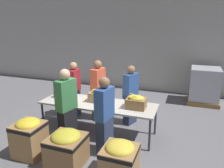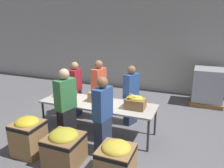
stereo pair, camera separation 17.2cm
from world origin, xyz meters
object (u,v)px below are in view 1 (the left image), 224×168
object	(u,v)px
volunteer_0	(75,90)
volunteer_2	(98,90)
donation_bin_2	(120,159)
banana_box_1	(98,95)
volunteer_1	(105,117)
donation_bin_0	(29,136)
pallet_stack_0	(204,86)
banana_box_2	(136,102)
volunteer_3	(67,108)
sorting_table	(98,105)
volunteer_4	(130,95)
banana_box_0	(65,93)
donation_bin_1	(67,147)

from	to	relation	value
volunteer_0	volunteer_2	size ratio (longest dim) A/B	0.95
donation_bin_2	banana_box_1	bearing A→B (deg)	125.07
volunteer_1	banana_box_1	bearing A→B (deg)	39.81
volunteer_0	volunteer_2	world-z (taller)	volunteer_2
donation_bin_0	pallet_stack_0	world-z (taller)	pallet_stack_0
banana_box_2	donation_bin_2	distance (m)	1.44
volunteer_2	volunteer_3	distance (m)	1.40
donation_bin_0	pallet_stack_0	xyz separation A→B (m)	(3.36, 4.36, 0.15)
banana_box_2	volunteer_2	xyz separation A→B (m)	(-1.22, 0.74, -0.10)
sorting_table	volunteer_1	size ratio (longest dim) A/B	1.70
pallet_stack_0	volunteer_3	bearing A→B (deg)	-128.19
volunteer_0	volunteer_4	xyz separation A→B (m)	(1.58, 0.08, -0.00)
sorting_table	donation_bin_2	world-z (taller)	sorting_table
sorting_table	volunteer_0	xyz separation A→B (m)	(-0.99, 0.67, 0.06)
volunteer_3	volunteer_4	world-z (taller)	volunteer_3
banana_box_0	sorting_table	bearing A→B (deg)	-6.04
banana_box_1	donation_bin_1	size ratio (longest dim) A/B	0.63
banana_box_1	volunteer_0	bearing A→B (deg)	149.26
donation_bin_1	pallet_stack_0	xyz separation A→B (m)	(2.52, 4.36, 0.21)
donation_bin_0	pallet_stack_0	distance (m)	5.51
donation_bin_0	pallet_stack_0	bearing A→B (deg)	52.38
donation_bin_0	sorting_table	bearing A→B (deg)	55.60
donation_bin_2	volunteer_0	bearing A→B (deg)	134.59
sorting_table	donation_bin_0	size ratio (longest dim) A/B	3.45
donation_bin_2	donation_bin_1	bearing A→B (deg)	-180.00
volunteer_2	donation_bin_1	world-z (taller)	volunteer_2
donation_bin_2	volunteer_4	bearing A→B (deg)	100.58
banana_box_0	volunteer_1	xyz separation A→B (m)	(1.40, -0.83, -0.07)
banana_box_0	banana_box_1	size ratio (longest dim) A/B	1.14
volunteer_4	volunteer_1	bearing A→B (deg)	16.19
volunteer_0	volunteer_4	bearing A→B (deg)	89.24
banana_box_1	donation_bin_1	world-z (taller)	banana_box_1
volunteer_1	volunteer_3	xyz separation A→B (m)	(-0.90, 0.09, 0.03)
volunteer_2	donation_bin_2	bearing A→B (deg)	40.36
sorting_table	pallet_stack_0	bearing A→B (deg)	51.06
volunteer_0	donation_bin_1	world-z (taller)	volunteer_0
banana_box_1	pallet_stack_0	bearing A→B (deg)	49.91
banana_box_1	donation_bin_0	distance (m)	1.74
sorting_table	volunteer_4	bearing A→B (deg)	52.11
volunteer_4	donation_bin_1	distance (m)	2.21
volunteer_2	donation_bin_1	bearing A→B (deg)	15.41
sorting_table	volunteer_3	size ratio (longest dim) A/B	1.63
volunteer_1	donation_bin_2	world-z (taller)	volunteer_1
sorting_table	volunteer_2	world-z (taller)	volunteer_2
volunteer_1	banana_box_0	bearing A→B (deg)	68.70
banana_box_1	donation_bin_2	world-z (taller)	banana_box_1
volunteer_0	donation_bin_0	world-z (taller)	volunteer_0
banana_box_2	pallet_stack_0	distance (m)	3.42
banana_box_0	volunteer_1	size ratio (longest dim) A/B	0.31
volunteer_0	volunteer_3	xyz separation A→B (m)	(0.55, -1.32, 0.06)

